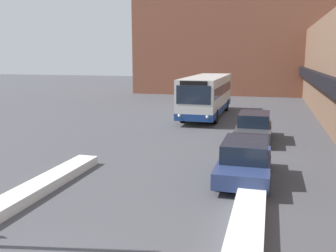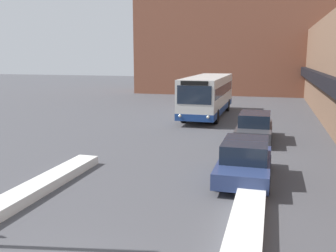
{
  "view_description": "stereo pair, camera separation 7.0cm",
  "coord_description": "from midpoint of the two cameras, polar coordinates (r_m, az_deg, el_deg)",
  "views": [
    {
      "loc": [
        4.04,
        -4.94,
        4.65
      ],
      "look_at": [
        0.24,
        8.84,
        1.99
      ],
      "focal_mm": 40.0,
      "sensor_mm": 36.0,
      "label": 1
    },
    {
      "loc": [
        4.11,
        -4.93,
        4.65
      ],
      "look_at": [
        0.24,
        8.84,
        1.99
      ],
      "focal_mm": 40.0,
      "sensor_mm": 36.0,
      "label": 2
    }
  ],
  "objects": [
    {
      "name": "city_bus",
      "position": [
        29.5,
        5.87,
        4.77
      ],
      "size": [
        2.63,
        10.64,
        3.13
      ],
      "color": "silver",
      "rests_on": "ground_plane"
    },
    {
      "name": "parked_car_front",
      "position": [
        14.66,
        11.5,
        -5.09
      ],
      "size": [
        1.94,
        4.6,
        1.5
      ],
      "color": "navy",
      "rests_on": "ground_plane"
    },
    {
      "name": "snow_bank_left",
      "position": [
        13.12,
        -21.93,
        -10.18
      ],
      "size": [
        0.9,
        9.59,
        0.35
      ],
      "color": "silver",
      "rests_on": "ground_plane"
    },
    {
      "name": "parked_car_middle",
      "position": [
        21.56,
        12.85,
        -0.09
      ],
      "size": [
        1.92,
        4.62,
        1.55
      ],
      "color": "#38383D",
      "rests_on": "ground_plane"
    },
    {
      "name": "snow_bank_right",
      "position": [
        12.36,
        12.42,
        -10.7
      ],
      "size": [
        0.9,
        8.87,
        0.44
      ],
      "color": "silver",
      "rests_on": "ground_plane"
    },
    {
      "name": "building_backdrop_far",
      "position": [
        49.2,
        11.02,
        15.37
      ],
      "size": [
        26.0,
        8.0,
        17.88
      ],
      "color": "brown",
      "rests_on": "ground_plane"
    }
  ]
}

